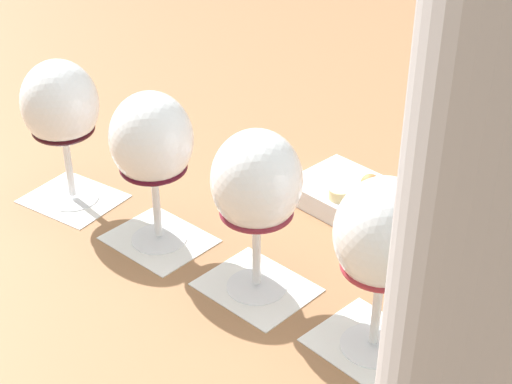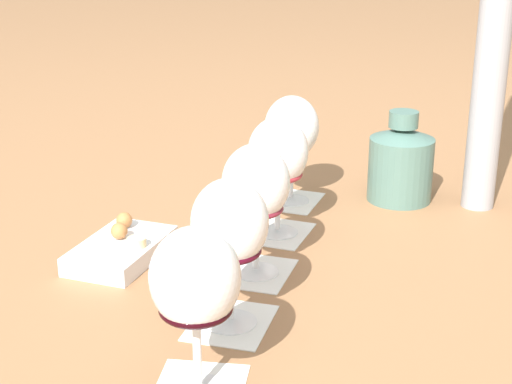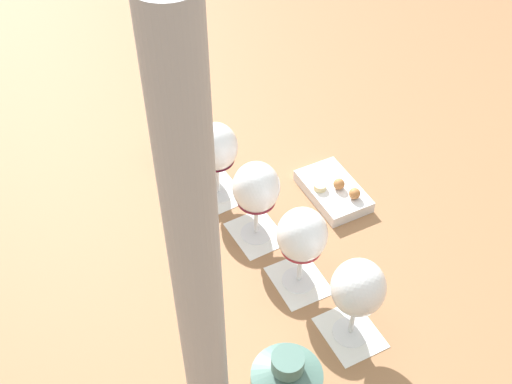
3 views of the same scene
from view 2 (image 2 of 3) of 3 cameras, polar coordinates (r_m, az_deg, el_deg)
ground_plane at (r=1.10m, az=-0.01°, el=-5.89°), size 8.00×8.00×0.00m
tasting_card_0 at (r=1.37m, az=2.53°, el=-0.63°), size 0.15×0.14×0.00m
tasting_card_1 at (r=1.23m, az=1.56°, el=-2.96°), size 0.15×0.14×0.00m
tasting_card_2 at (r=1.10m, az=-0.10°, el=-5.84°), size 0.15×0.14×0.00m
tasting_card_3 at (r=0.98m, az=-1.84°, el=-9.45°), size 0.15×0.14×0.00m
wine_glass_0 at (r=1.33m, az=2.61°, el=4.41°), size 0.09×0.09×0.19m
wine_glass_1 at (r=1.19m, az=1.61°, el=2.61°), size 0.09×0.09×0.19m
wine_glass_2 at (r=1.06m, az=-0.10°, el=0.32°), size 0.09×0.09×0.19m
wine_glass_3 at (r=0.92m, az=-1.93°, el=-2.64°), size 0.09×0.09×0.19m
wine_glass_4 at (r=0.79m, az=-4.45°, el=-6.73°), size 0.09×0.09×0.19m
ceramic_vase at (r=1.38m, az=10.49°, el=2.15°), size 0.11×0.11×0.16m
snack_dish at (r=1.16m, az=-9.76°, el=-4.08°), size 0.20×0.18×0.05m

